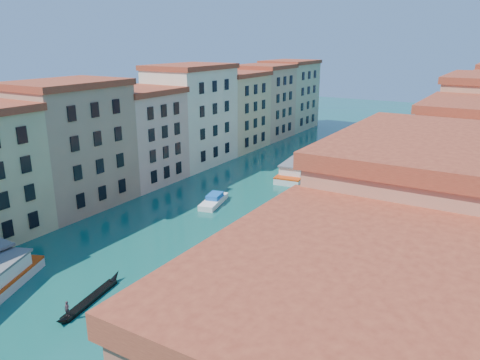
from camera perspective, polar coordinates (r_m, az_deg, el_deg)
name	(u,v)px	position (r m, az deg, el deg)	size (l,w,h in m)	color
left_bank_palazzos	(173,123)	(96.14, -8.20, 6.89)	(12.80, 128.40, 21.00)	beige
right_bank_palazzos	(480,157)	(75.39, 27.23, 2.47)	(12.80, 128.40, 21.00)	brown
quay	(415,208)	(78.75, 20.57, -3.20)	(4.00, 140.00, 1.00)	gray
restaurant_awnings	(313,332)	(40.85, 8.93, -17.78)	(3.20, 44.55, 3.12)	maroon
mooring_poles_right	(306,306)	(47.24, 8.05, -14.95)	(1.44, 54.24, 3.20)	#532C1C
vaporetto_far	(303,165)	(95.84, 7.66, 1.82)	(7.41, 21.81, 3.18)	silver
gondola_fore	(90,298)	(52.17, -17.79, -13.56)	(2.94, 10.66, 2.14)	black
gondola_right	(145,349)	(43.61, -11.55, -19.48)	(3.17, 12.27, 2.46)	black
gondola_far	(266,233)	(64.93, 3.15, -6.53)	(2.08, 11.03, 1.56)	black
motorboat_mid	(214,200)	(76.90, -3.21, -2.48)	(4.26, 8.17, 1.62)	white
motorboat_far	(358,176)	(93.07, 14.15, 0.43)	(3.59, 7.13, 1.41)	beige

